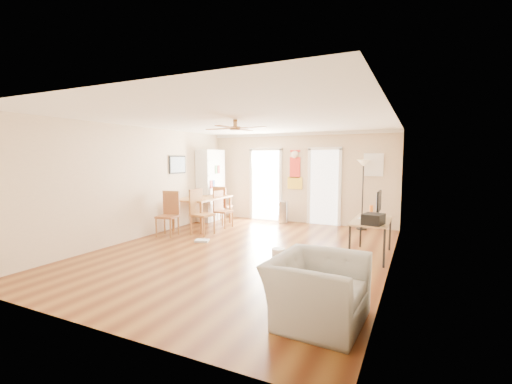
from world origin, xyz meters
The scene contains 30 objects.
floor centered at (0.00, 0.00, 0.00)m, with size 7.00×7.00×0.00m, color brown.
ceiling centered at (0.00, 0.00, 2.60)m, with size 5.50×7.00×0.00m, color silver, non-canonical shape.
wall_back centered at (0.00, 3.50, 1.30)m, with size 5.50×0.04×2.60m, color beige, non-canonical shape.
wall_front centered at (0.00, -3.50, 1.30)m, with size 5.50×0.04×2.60m, color beige, non-canonical shape.
wall_left centered at (-2.75, 0.00, 1.30)m, with size 0.04×7.00×2.60m, color beige, non-canonical shape.
wall_right centered at (2.75, 0.00, 1.30)m, with size 0.04×7.00×2.60m, color beige, non-canonical shape.
crown_molding centered at (0.00, 0.00, 2.56)m, with size 5.50×7.00×0.08m, color white, non-canonical shape.
kitchen_doorway centered at (-1.05, 3.48, 1.05)m, with size 0.90×0.10×2.10m, color white, non-canonical shape.
bathroom_doorway centered at (0.75, 3.48, 1.05)m, with size 0.80×0.10×2.10m, color white, non-canonical shape.
wall_decal centered at (-0.13, 3.48, 1.55)m, with size 0.46×0.03×1.10m, color red.
ac_grille centered at (2.05, 3.47, 1.70)m, with size 0.50×0.04×0.60m, color white.
framed_poster centered at (-2.73, 1.40, 1.70)m, with size 0.04×0.66×0.48m, color black.
ceiling_fan centered at (0.00, -0.30, 2.43)m, with size 1.24×1.24×0.20m, color #593819, non-canonical shape.
bookshelf centered at (-2.52, 2.69, 1.06)m, with size 0.42×0.95×2.12m, color white, non-canonical shape.
dining_table centered at (-2.15, 1.74, 0.41)m, with size 0.97×1.62×0.81m, color #A16E33, non-canonical shape.
dining_chair_right_a centered at (-1.60, 1.90, 0.49)m, with size 0.40×0.40×0.98m, color #9A5B31, non-canonical shape.
dining_chair_right_b centered at (-1.60, 0.91, 0.55)m, with size 0.46×0.46×1.11m, color #9A6631, non-canonical shape.
dining_chair_near centered at (-2.29, 0.43, 0.53)m, with size 0.44×0.44×1.07m, color #92582F, non-canonical shape.
dining_chair_far centered at (-2.03, 2.57, 0.52)m, with size 0.43×0.43×1.05m, color #935A2F, non-canonical shape.
trash_can centered at (-0.36, 3.17, 0.32)m, with size 0.29×0.29×0.64m, color #ABABAE.
torchiere_lamp centered at (1.83, 3.24, 0.92)m, with size 0.35×0.35×1.83m, color black, non-canonical shape.
computer_desk centered at (2.37, 0.75, 0.35)m, with size 0.66×1.32×0.71m, color tan, non-canonical shape.
imac centered at (2.47, 0.95, 0.98)m, with size 0.08×0.58×0.54m, color black, non-canonical shape.
keyboard centered at (2.20, 0.92, 0.72)m, with size 0.13×0.41×0.02m, color white.
printer centered at (2.45, 0.27, 0.80)m, with size 0.32×0.37×0.19m, color black.
orange_bottle centered at (2.30, 1.21, 0.82)m, with size 0.07×0.07×0.22m, color orange.
wastebasket_a centered at (0.94, -0.44, 0.14)m, with size 0.23×0.23×0.27m, color white.
wastebasket_b centered at (1.85, -0.82, 0.16)m, with size 0.27×0.27×0.31m, color white.
floor_cloth centered at (-1.21, 0.31, 0.02)m, with size 0.30×0.23×0.04m, color #A3A39D.
armchair centered at (2.15, -2.25, 0.37)m, with size 1.14×1.00×0.74m, color #A6A7A1.
Camera 1 is at (3.15, -5.97, 1.87)m, focal length 23.96 mm.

